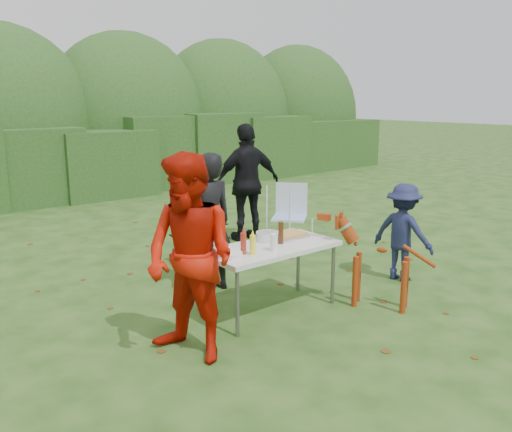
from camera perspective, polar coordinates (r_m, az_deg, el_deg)
ground at (r=5.90m, az=1.56°, el=-10.47°), size 80.00×80.00×0.00m
hedge_row at (r=12.68m, az=-23.06°, el=4.97°), size 22.00×1.40×1.70m
shrub_backdrop at (r=14.16m, az=-25.24°, el=8.53°), size 20.00×2.60×3.20m
folding_table at (r=5.81m, az=1.61°, el=-3.66°), size 1.50×0.70×0.74m
person_cook at (r=6.42m, az=-4.99°, el=-0.74°), size 0.64×0.44×1.67m
person_red_jacket at (r=4.76m, az=-6.92°, el=-4.46°), size 0.92×1.05×1.85m
person_black_puffy at (r=8.68m, az=-0.90°, el=3.52°), size 1.18×0.68×1.89m
child at (r=7.09m, az=15.21°, el=-1.66°), size 0.58×0.86×1.24m
dog at (r=6.13m, az=13.05°, el=-4.92°), size 0.88×1.13×1.00m
camping_chair at (r=7.49m, az=-6.00°, el=-1.58°), size 0.72×0.72×0.97m
lawn_chair at (r=8.47m, az=3.53°, el=0.09°), size 0.80×0.80×0.97m
food_tray at (r=6.13m, az=3.26°, el=-2.17°), size 0.45×0.30×0.02m
focaccia_bread at (r=6.13m, az=3.26°, el=-1.92°), size 0.40×0.26×0.04m
mustard_bottle at (r=5.46m, az=-0.35°, el=-3.05°), size 0.06×0.06×0.20m
ketchup_bottle at (r=5.47m, az=-1.33°, el=-2.90°), size 0.06×0.06×0.22m
beer_bottle at (r=5.85m, az=2.64°, el=-1.79°), size 0.06×0.06×0.24m
paper_towel_roll at (r=5.57m, az=-3.88°, el=-2.44°), size 0.12×0.12×0.26m
cup_stack at (r=5.59m, az=1.88°, el=-2.77°), size 0.08×0.08×0.18m
pasta_bowl at (r=5.97m, az=1.23°, el=-2.16°), size 0.26×0.26×0.10m
plate_stack at (r=5.39m, az=-2.71°, el=-4.09°), size 0.24×0.24×0.05m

